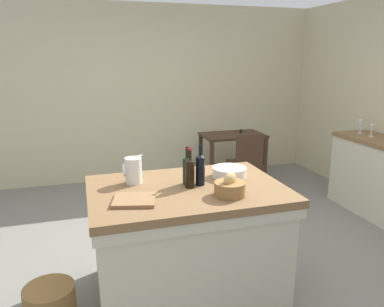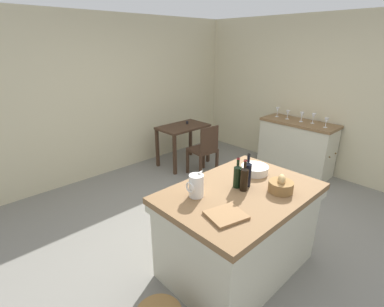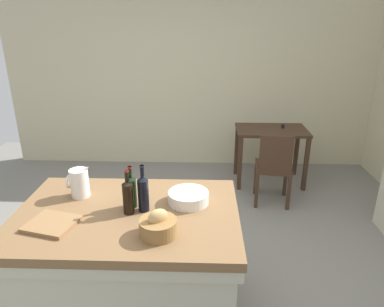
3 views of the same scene
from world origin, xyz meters
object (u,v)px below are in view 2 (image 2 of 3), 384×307
Objects in this scene: wash_bowl at (255,169)px; wine_glass_far_left at (326,121)px; cutting_board at (226,215)px; island_table at (238,227)px; wine_glass_far_right at (277,110)px; wine_glass_right at (288,113)px; wine_glass_left at (314,116)px; wine_bottle_green at (244,178)px; wine_bottle_dark at (247,173)px; bread_basket at (281,186)px; wine_bottle_amber at (237,175)px; writing_desk at (183,132)px; side_cabinet at (296,147)px; wooden_chair at (205,149)px; wine_glass_middle at (302,115)px; pitcher at (196,185)px.

wash_bowl is 1.81× the size of wine_glass_far_left.
island_table is at bearing 23.01° from cutting_board.
island_table is 2.95m from wine_glass_far_right.
island_table is 9.75× the size of wine_glass_right.
wine_glass_left is 0.65m from wine_glass_far_right.
island_table is 4.86× the size of wine_bottle_green.
wine_bottle_dark is 1.07× the size of wine_bottle_green.
bread_basket is 0.32m from wine_bottle_dark.
wine_glass_right is at bearing 85.96° from wine_glass_far_left.
cutting_board is at bearing -170.39° from wine_glass_far_left.
island_table is at bearing -167.79° from wine_glass_left.
wash_bowl is at bearing 9.98° from wine_bottle_amber.
writing_desk is at bearing 132.15° from wine_glass_right.
island_table is 2.72m from side_cabinet.
wooden_chair is 2.93× the size of wine_bottle_green.
wine_glass_right is at bearing 21.14° from island_table.
wine_glass_far_left is (2.32, 0.58, 0.07)m from bread_basket.
wine_glass_left is (2.25, 0.44, 0.10)m from wash_bowl.
island_table is 2.78m from wine_glass_middle.
bread_basket is at bearing -6.73° from cutting_board.
wine_glass_middle is (3.04, 0.94, 0.13)m from cutting_board.
wine_glass_far_right is at bearing -42.51° from writing_desk.
pitcher is at bearing 150.77° from wine_bottle_green.
wash_bowl is 0.89m from cutting_board.
wine_glass_far_left is (2.16, 0.19, 0.09)m from wash_bowl.
side_cabinet reaches higher than wooden_chair.
wine_bottle_amber reaches higher than pitcher.
cutting_board is (-1.74, -1.93, 0.41)m from wooden_chair.
bread_basket is at bearing -160.92° from wine_glass_left.
wooden_chair is 3.13× the size of cutting_board.
wine_glass_far_left is at bearing 2.26° from pitcher.
wine_glass_far_left is 1.02× the size of wine_glass_right.
wine_glass_left is 1.01× the size of wine_glass_far_right.
wine_glass_far_left is at bearing 7.07° from wine_bottle_dark.
wash_bowl is at bearing -5.32° from pitcher.
wine_bottle_green is at bearing -172.45° from wine_glass_far_left.
wooden_chair is 1.86m from wine_glass_left.
wine_bottle_amber is at bearing -169.13° from wine_glass_left.
wine_glass_right is at bearing 28.20° from bread_basket.
bread_basket reaches higher than wooden_chair.
cutting_board is 0.87× the size of wine_bottle_dark.
wine_bottle_green is at bearing -158.83° from wash_bowl.
wine_bottle_green is (0.39, -0.22, 0.02)m from pitcher.
cutting_board is 1.70× the size of wine_glass_far_right.
wine_glass_middle is (2.99, 0.55, 0.04)m from pitcher.
wash_bowl is at bearing 20.95° from cutting_board.
side_cabinet is 2.76m from wine_bottle_green.
wash_bowl is (0.40, 0.14, 0.45)m from island_table.
wine_bottle_green is at bearing -29.23° from pitcher.
wooden_chair is 3.60× the size of pitcher.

